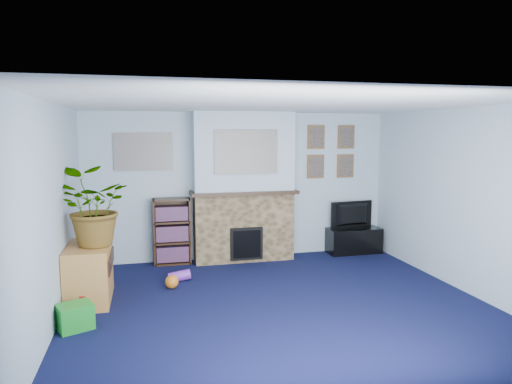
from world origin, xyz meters
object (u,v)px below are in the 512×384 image
object	(u,v)px
television	(354,215)
sideboard	(89,273)
tv_stand	(354,240)
bookshelf	(172,233)

from	to	relation	value
television	sideboard	world-z (taller)	television
tv_stand	sideboard	distance (m)	4.40
tv_stand	television	world-z (taller)	television
tv_stand	sideboard	xyz separation A→B (m)	(-4.19, -1.33, 0.12)
tv_stand	bookshelf	bearing A→B (deg)	178.59
television	tv_stand	bearing A→B (deg)	83.26
bookshelf	sideboard	size ratio (longest dim) A/B	1.16
tv_stand	television	xyz separation A→B (m)	(0.00, 0.02, 0.44)
tv_stand	television	bearing A→B (deg)	90.00
sideboard	tv_stand	bearing A→B (deg)	17.65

